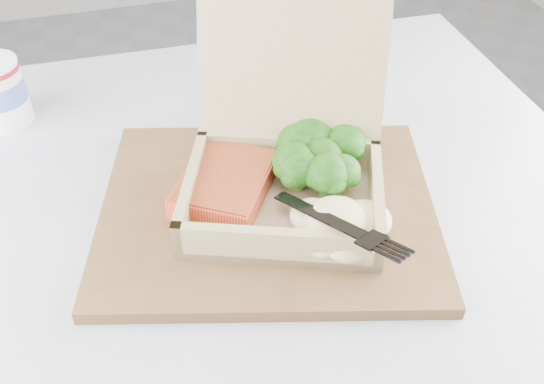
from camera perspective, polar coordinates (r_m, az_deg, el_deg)
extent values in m
cube|color=#B6B9C1|center=(0.63, -1.43, -4.76)|extent=(0.84, 0.84, 0.03)
cube|color=brown|center=(0.63, -0.40, -1.66)|extent=(0.40, 0.36, 0.01)
cube|color=tan|center=(0.62, 1.04, -1.49)|extent=(0.24, 0.21, 0.01)
cube|color=#9D8B60|center=(0.62, -7.53, 0.13)|extent=(0.06, 0.14, 0.04)
cube|color=#9D8B60|center=(0.61, 9.78, -0.88)|extent=(0.06, 0.14, 0.04)
cube|color=#9D8B60|center=(0.56, 0.53, -5.23)|extent=(0.19, 0.08, 0.04)
cube|color=#9D8B60|center=(0.66, 1.51, 3.72)|extent=(0.19, 0.08, 0.04)
cube|color=tan|center=(0.64, 1.85, 11.63)|extent=(0.20, 0.13, 0.14)
cube|color=#DF552B|center=(0.62, -4.39, 0.80)|extent=(0.13, 0.14, 0.02)
ellipsoid|color=beige|center=(0.57, 6.11, -2.78)|extent=(0.10, 0.09, 0.03)
cube|color=black|center=(0.59, 0.54, 0.96)|extent=(0.06, 0.11, 0.03)
cube|color=black|center=(0.55, 6.29, -3.59)|extent=(0.04, 0.05, 0.02)
cube|color=silver|center=(0.77, -1.75, 6.99)|extent=(0.08, 0.14, 0.00)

